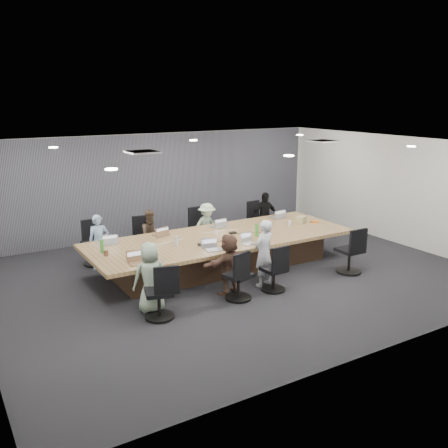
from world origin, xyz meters
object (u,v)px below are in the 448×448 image
person_2 (207,227)px  snack_packet (315,222)px  person_6 (264,253)px  person_0 (99,242)px  chair_5 (238,280)px  laptop_4 (139,263)px  chair_1 (146,241)px  person_5 (229,264)px  bottle_green_left (102,246)px  mug_brown (106,253)px  laptop_1 (161,235)px  chair_6 (274,273)px  chair_2 (200,231)px  laptop_2 (218,226)px  chair_3 (257,224)px  conference_table (222,251)px  laptop_5 (215,250)px  chair_7 (349,254)px  chair_0 (95,247)px  bottle_clear (177,241)px  bottle_green_right (257,230)px  laptop_3 (277,217)px  chair_4 (159,296)px  laptop_6 (249,244)px  person_1 (152,235)px  laptop_0 (106,243)px  stapler (227,239)px  person_3 (264,216)px  canvas_bag (301,220)px

person_2 → snack_packet: bearing=-40.3°
person_6 → person_0: bearing=-61.0°
chair_5 → laptop_4: size_ratio=2.32×
chair_1 → person_5: 3.10m
bottle_green_left → mug_brown: size_ratio=2.44×
laptop_1 → chair_6: bearing=104.6°
chair_2 → laptop_2: bearing=89.8°
chair_3 → laptop_1: 3.39m
conference_table → laptop_5: 1.08m
person_2 → laptop_2: bearing=-97.7°
chair_7 → chair_6: bearing=-178.4°
chair_6 → chair_0: bearing=125.5°
chair_3 → bottle_green_left: size_ratio=2.82×
bottle_clear → mug_brown: bottle_clear is taller
person_6 → bottle_green_right: 1.11m
laptop_2 → laptop_3: same height
chair_3 → person_5: 4.13m
chair_6 → laptop_4: bearing=158.4°
chair_0 → chair_5: chair_0 is taller
person_2 → bottle_clear: size_ratio=5.63×
chair_2 → laptop_3: bearing=152.8°
person_5 → bottle_green_left: 2.56m
person_6 → chair_4: bearing=-6.5°
person_0 → conference_table: bearing=-14.7°
person_5 → laptop_6: (0.83, 0.55, 0.14)m
chair_7 → person_5: (-2.89, 0.35, 0.18)m
laptop_4 → person_6: size_ratio=0.25×
person_1 → person_5: 2.74m
chair_1 → laptop_1: bearing=103.1°
laptop_0 → person_0: bearing=-77.8°
stapler → bottle_green_right: bearing=-17.7°
chair_1 → laptop_0: size_ratio=2.26×
chair_1 → person_3: bearing=-173.1°
chair_4 → laptop_2: 3.66m
chair_0 → chair_5: (1.74, -3.40, -0.03)m
laptop_3 → bottle_green_left: 4.82m
person_2 → bottle_clear: 2.16m
person_2 → laptop_0: bearing=-176.3°
laptop_0 → laptop_1: same height
chair_5 → bottle_green_right: (1.33, 1.33, 0.48)m
chair_4 → person_5: person_5 is taller
person_0 → mug_brown: 1.40m
conference_table → person_1: (-1.12, 1.35, 0.21)m
person_0 → laptop_4: person_0 is taller
chair_4 → person_2: (2.65, 3.05, 0.20)m
laptop_0 → snack_packet: snack_packet is taller
laptop_1 → person_2: size_ratio=0.29×
chair_2 → laptop_5: (-1.01, -2.50, 0.34)m
chair_4 → person_6: person_6 is taller
canvas_bag → bottle_green_left: bearing=178.2°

